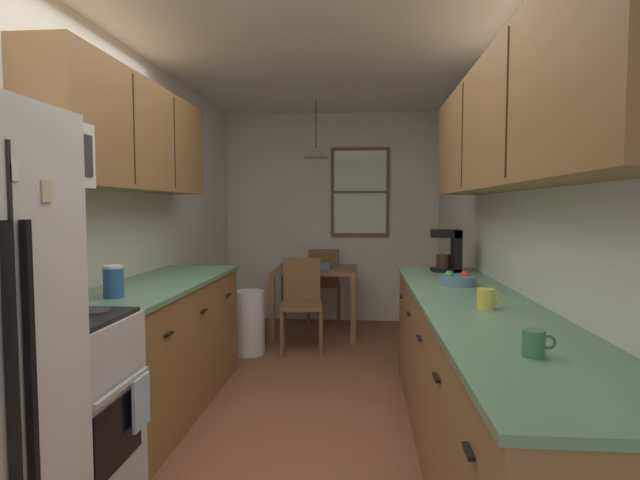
# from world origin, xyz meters

# --- Properties ---
(ground_plane) EXTENTS (12.00, 12.00, 0.00)m
(ground_plane) POSITION_xyz_m (0.00, 1.00, 0.00)
(ground_plane) COLOR brown
(wall_left) EXTENTS (0.10, 9.00, 2.55)m
(wall_left) POSITION_xyz_m (-1.35, 1.00, 1.27)
(wall_left) COLOR silver
(wall_left) RESTS_ON ground
(wall_right) EXTENTS (0.10, 9.00, 2.55)m
(wall_right) POSITION_xyz_m (1.35, 1.00, 1.27)
(wall_right) COLOR silver
(wall_right) RESTS_ON ground
(wall_back) EXTENTS (4.40, 0.10, 2.55)m
(wall_back) POSITION_xyz_m (0.00, 3.65, 1.27)
(wall_back) COLOR silver
(wall_back) RESTS_ON ground
(ceiling_slab) EXTENTS (4.40, 9.00, 0.08)m
(ceiling_slab) POSITION_xyz_m (0.00, 1.00, 2.59)
(ceiling_slab) COLOR white
(stove_range) EXTENTS (0.66, 0.60, 1.10)m
(stove_range) POSITION_xyz_m (-0.99, -0.57, 0.47)
(stove_range) COLOR silver
(stove_range) RESTS_ON ground
(microwave_over_range) EXTENTS (0.39, 0.64, 0.31)m
(microwave_over_range) POSITION_xyz_m (-1.11, -0.57, 1.65)
(microwave_over_range) COLOR white
(counter_left) EXTENTS (0.64, 1.91, 0.90)m
(counter_left) POSITION_xyz_m (-1.00, 0.69, 0.45)
(counter_left) COLOR olive
(counter_left) RESTS_ON ground
(upper_cabinets_left) EXTENTS (0.33, 1.99, 0.71)m
(upper_cabinets_left) POSITION_xyz_m (-1.14, 0.64, 1.87)
(upper_cabinets_left) COLOR olive
(counter_right) EXTENTS (0.64, 3.20, 0.90)m
(counter_right) POSITION_xyz_m (1.00, 0.08, 0.45)
(counter_right) COLOR olive
(counter_right) RESTS_ON ground
(upper_cabinets_right) EXTENTS (0.33, 2.88, 0.68)m
(upper_cabinets_right) POSITION_xyz_m (1.14, 0.03, 1.84)
(upper_cabinets_right) COLOR olive
(dining_table) EXTENTS (0.89, 0.85, 0.73)m
(dining_table) POSITION_xyz_m (-0.12, 2.88, 0.62)
(dining_table) COLOR brown
(dining_table) RESTS_ON ground
(dining_chair_near) EXTENTS (0.44, 0.44, 0.90)m
(dining_chair_near) POSITION_xyz_m (-0.21, 2.25, 0.50)
(dining_chair_near) COLOR brown
(dining_chair_near) RESTS_ON ground
(dining_chair_far) EXTENTS (0.44, 0.44, 0.90)m
(dining_chair_far) POSITION_xyz_m (-0.09, 3.51, 0.50)
(dining_chair_far) COLOR brown
(dining_chair_far) RESTS_ON ground
(pendant_light) EXTENTS (0.29, 0.29, 0.61)m
(pendant_light) POSITION_xyz_m (-0.12, 2.88, 1.99)
(pendant_light) COLOR black
(back_window) EXTENTS (0.71, 0.05, 1.08)m
(back_window) POSITION_xyz_m (0.35, 3.58, 1.59)
(back_window) COLOR brown
(trash_bin) EXTENTS (0.31, 0.31, 0.61)m
(trash_bin) POSITION_xyz_m (-0.70, 2.07, 0.30)
(trash_bin) COLOR white
(trash_bin) RESTS_ON ground
(storage_canister) EXTENTS (0.11, 0.11, 0.18)m
(storage_canister) POSITION_xyz_m (-1.00, 0.05, 0.99)
(storage_canister) COLOR #265999
(storage_canister) RESTS_ON counter_left
(dish_towel) EXTENTS (0.02, 0.16, 0.24)m
(dish_towel) POSITION_xyz_m (-0.64, -0.42, 0.50)
(dish_towel) COLOR silver
(coffee_maker) EXTENTS (0.22, 0.18, 0.33)m
(coffee_maker) POSITION_xyz_m (1.07, 1.39, 1.07)
(coffee_maker) COLOR black
(coffee_maker) RESTS_ON counter_right
(mug_by_coffeemaker) EXTENTS (0.12, 0.09, 0.10)m
(mug_by_coffeemaker) POSITION_xyz_m (0.99, -0.10, 0.95)
(mug_by_coffeemaker) COLOR #E5CC4C
(mug_by_coffeemaker) RESTS_ON counter_right
(mug_spare) EXTENTS (0.11, 0.08, 0.09)m
(mug_spare) POSITION_xyz_m (0.96, -0.91, 0.95)
(mug_spare) COLOR #3F7F4C
(mug_spare) RESTS_ON counter_right
(fruit_bowl) EXTENTS (0.23, 0.23, 0.09)m
(fruit_bowl) POSITION_xyz_m (0.99, 0.68, 0.94)
(fruit_bowl) COLOR #597F9E
(fruit_bowl) RESTS_ON counter_right
(table_serving_bowl) EXTENTS (0.19, 0.19, 0.06)m
(table_serving_bowl) POSITION_xyz_m (-0.05, 2.81, 0.76)
(table_serving_bowl) COLOR #4C7299
(table_serving_bowl) RESTS_ON dining_table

